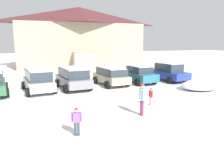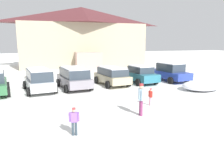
# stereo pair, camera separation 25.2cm
# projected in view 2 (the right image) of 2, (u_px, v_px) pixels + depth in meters

# --- Properties ---
(ground) EXTENTS (160.00, 160.00, 0.00)m
(ground) POSITION_uv_depth(u_px,v_px,m) (220.00, 154.00, 7.38)
(ground) COLOR white
(ski_lodge) EXTENTS (19.30, 10.33, 9.08)m
(ski_lodge) POSITION_uv_depth(u_px,v_px,m) (82.00, 37.00, 34.28)
(ski_lodge) COLOR tan
(ski_lodge) RESTS_ON ground
(parked_white_suv) EXTENTS (2.46, 4.69, 1.74)m
(parked_white_suv) POSITION_uv_depth(u_px,v_px,m) (39.00, 79.00, 16.77)
(parked_white_suv) COLOR white
(parked_white_suv) RESTS_ON ground
(parked_grey_wagon) EXTENTS (2.51, 4.65, 1.72)m
(parked_grey_wagon) POSITION_uv_depth(u_px,v_px,m) (74.00, 77.00, 17.82)
(parked_grey_wagon) COLOR gray
(parked_grey_wagon) RESTS_ON ground
(parked_beige_suv) EXTENTS (2.44, 4.28, 1.58)m
(parked_beige_suv) POSITION_uv_depth(u_px,v_px,m) (112.00, 75.00, 19.23)
(parked_beige_suv) COLOR tan
(parked_beige_suv) RESTS_ON ground
(parked_teal_hatchback) EXTENTS (2.32, 4.47, 1.62)m
(parked_teal_hatchback) POSITION_uv_depth(u_px,v_px,m) (139.00, 74.00, 20.32)
(parked_teal_hatchback) COLOR teal
(parked_teal_hatchback) RESTS_ON ground
(parked_blue_hatchback) EXTENTS (2.51, 4.80, 1.78)m
(parked_blue_hatchback) POSITION_uv_depth(u_px,v_px,m) (169.00, 72.00, 21.35)
(parked_blue_hatchback) COLOR #2A40A4
(parked_blue_hatchback) RESTS_ON ground
(skier_adult_in_blue_parka) EXTENTS (0.35, 0.60, 1.67)m
(skier_adult_in_blue_parka) POSITION_uv_depth(u_px,v_px,m) (141.00, 98.00, 11.14)
(skier_adult_in_blue_parka) COLOR #7E315D
(skier_adult_in_blue_parka) RESTS_ON ground
(skier_child_in_red_jacket) EXTENTS (0.17, 0.39, 1.05)m
(skier_child_in_red_jacket) POSITION_uv_depth(u_px,v_px,m) (150.00, 96.00, 12.99)
(skier_child_in_red_jacket) COLOR #ECABC2
(skier_child_in_red_jacket) RESTS_ON ground
(skier_child_in_purple_jacket) EXTENTS (0.42, 0.23, 1.16)m
(skier_child_in_purple_jacket) POSITION_uv_depth(u_px,v_px,m) (74.00, 120.00, 8.76)
(skier_child_in_purple_jacket) COLOR #313F4A
(skier_child_in_purple_jacket) RESTS_ON ground
(plowed_snow_pile) EXTENTS (3.19, 2.55, 0.73)m
(plowed_snow_pile) POSITION_uv_depth(u_px,v_px,m) (202.00, 86.00, 17.22)
(plowed_snow_pile) COLOR silver
(plowed_snow_pile) RESTS_ON ground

